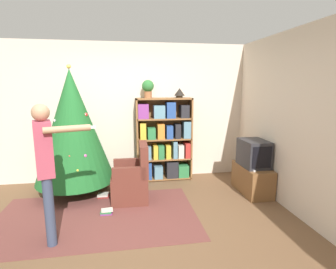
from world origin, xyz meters
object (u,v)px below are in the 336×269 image
Objects in this scene: armchair at (132,181)px; table_lamp at (180,92)px; television at (254,153)px; potted_plant at (148,88)px; christmas_tree at (73,127)px; standing_person at (46,163)px; bookshelf at (164,142)px.

armchair is 4.60× the size of table_lamp.
table_lamp is (0.94, 0.87, 1.36)m from armchair.
television is at bearing 89.93° from armchair.
television is 0.59× the size of armchair.
television is 2.20m from potted_plant.
christmas_tree is 1.49m from potted_plant.
standing_person is at bearing -162.38° from television.
armchair is (-0.65, -0.86, -0.43)m from bookshelf.
potted_plant is at bearing 126.88° from standing_person.
table_lamp is at bearing 0.00° from potted_plant.
table_lamp is at bearing 116.48° from standing_person.
standing_person is 2.42m from potted_plant.
potted_plant reaches higher than armchair.
television is 0.26× the size of christmas_tree.
christmas_tree is at bearing -115.21° from armchair.
standing_person is 2.77m from table_lamp.
potted_plant reaches higher than bookshelf.
bookshelf is 0.74× the size of christmas_tree.
potted_plant is (1.29, 0.41, 0.63)m from christmas_tree.
television is at bearing -9.37° from christmas_tree.
armchair is 1.53m from standing_person.
christmas_tree is 1.46m from standing_person.
bookshelf reaches higher than television.
armchair is at bearing -137.26° from table_lamp.
potted_plant is 1.64× the size of table_lamp.
television is 2.73× the size of table_lamp.
table_lamp is at bearing 12.44° from christmas_tree.
armchair is at bearing 117.78° from standing_person.
table_lamp is at bearing 133.60° from armchair.
christmas_tree reaches higher than standing_person.
christmas_tree reaches higher than armchair.
armchair is (0.93, -0.46, -0.82)m from christmas_tree.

